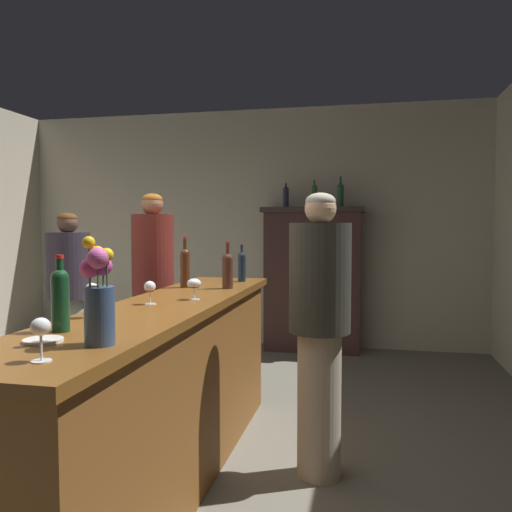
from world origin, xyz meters
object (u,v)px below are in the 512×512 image
at_px(bar_counter, 166,394).
at_px(display_cabinet, 313,276).
at_px(wine_glass_front, 92,293).
at_px(wine_glass_mid, 41,329).
at_px(display_bottle_midleft, 314,195).
at_px(cheese_plate, 43,340).
at_px(patron_by_cabinet, 69,292).
at_px(display_bottle_left, 286,196).
at_px(wine_bottle_malbec, 185,266).
at_px(wine_bottle_chardonnay, 242,265).
at_px(patron_tall, 153,288).
at_px(wine_glass_rear, 194,285).
at_px(wine_bottle_pinot, 60,296).
at_px(display_bottle_center, 341,194).
at_px(wine_bottle_syrah, 228,269).
at_px(flower_arrangement, 99,295).
at_px(bartender, 320,323).
at_px(wine_glass_spare, 150,288).

distance_m(bar_counter, display_cabinet, 3.37).
height_order(wine_glass_front, wine_glass_mid, wine_glass_front).
bearing_deg(display_bottle_midleft, cheese_plate, -97.37).
distance_m(wine_glass_front, patron_by_cabinet, 2.53).
bearing_deg(cheese_plate, wine_glass_mid, -56.25).
bearing_deg(display_bottle_left, cheese_plate, -93.01).
bearing_deg(display_bottle_midleft, wine_bottle_malbec, -103.71).
distance_m(wine_bottle_chardonnay, cheese_plate, 2.19).
bearing_deg(patron_tall, wine_glass_rear, 1.79).
xyz_separation_m(display_bottle_left, patron_tall, (-0.79, -2.03, -0.86)).
bearing_deg(wine_bottle_pinot, display_bottle_center, 77.68).
bearing_deg(display_bottle_left, wine_bottle_syrah, -89.93).
xyz_separation_m(wine_bottle_malbec, wine_bottle_syrah, (0.31, 0.00, -0.02)).
distance_m(flower_arrangement, display_bottle_midleft, 4.37).
distance_m(wine_bottle_pinot, flower_arrangement, 0.33).
height_order(flower_arrangement, patron_tall, patron_tall).
height_order(wine_bottle_syrah, wine_glass_front, wine_bottle_syrah).
bearing_deg(bartender, wine_glass_front, 37.86).
bearing_deg(wine_bottle_syrah, patron_tall, 144.50).
relative_size(bar_counter, bartender, 1.78).
height_order(cheese_plate, patron_by_cabinet, patron_by_cabinet).
height_order(display_cabinet, display_bottle_center, display_bottle_center).
bearing_deg(flower_arrangement, patron_by_cabinet, 124.15).
height_order(cheese_plate, patron_tall, patron_tall).
xyz_separation_m(bar_counter, display_cabinet, (0.47, 3.32, 0.35)).
relative_size(wine_glass_rear, patron_tall, 0.07).
bearing_deg(wine_bottle_syrah, wine_glass_rear, -95.00).
distance_m(bar_counter, wine_bottle_syrah, 0.98).
height_order(wine_bottle_malbec, wine_glass_rear, wine_bottle_malbec).
bearing_deg(display_bottle_center, wine_glass_front, -103.91).
xyz_separation_m(wine_glass_rear, flower_arrangement, (0.05, -1.17, 0.09)).
height_order(display_bottle_midleft, display_bottle_center, display_bottle_center).
relative_size(display_cabinet, display_bottle_left, 5.64).
bearing_deg(cheese_plate, bar_counter, 85.95).
bearing_deg(wine_bottle_malbec, display_bottle_center, 70.22).
distance_m(display_cabinet, wine_glass_mid, 4.58).
distance_m(wine_bottle_malbec, patron_tall, 0.78).
relative_size(wine_glass_spare, patron_tall, 0.07).
height_order(wine_bottle_pinot, patron_tall, patron_tall).
bearing_deg(cheese_plate, wine_glass_rear, 81.12).
height_order(bar_counter, flower_arrangement, flower_arrangement).
bearing_deg(wine_glass_rear, bartender, 9.06).
distance_m(wine_glass_rear, patron_tall, 1.36).
bearing_deg(display_cabinet, cheese_plate, -97.19).
xyz_separation_m(wine_bottle_pinot, wine_glass_spare, (0.05, 0.76, -0.06)).
xyz_separation_m(cheese_plate, display_bottle_left, (0.23, 4.32, 0.78)).
bearing_deg(wine_bottle_malbec, wine_bottle_chardonnay, 57.50).
xyz_separation_m(display_bottle_left, display_bottle_center, (0.63, 0.00, 0.02)).
xyz_separation_m(patron_by_cabinet, patron_tall, (0.95, -0.28, 0.09)).
bearing_deg(display_bottle_center, bartender, -89.23).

